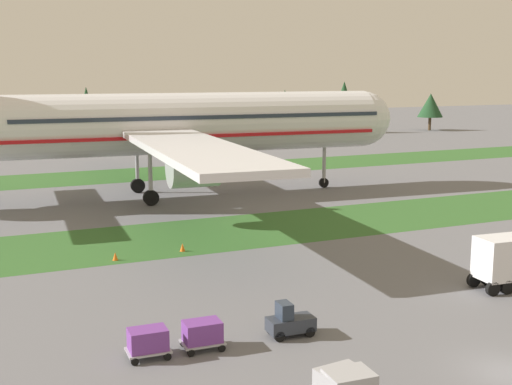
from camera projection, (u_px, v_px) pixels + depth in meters
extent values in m
plane|color=slate|center=(510.00, 373.00, 33.09)|extent=(400.00, 400.00, 0.00)
cube|color=#336028|center=(248.00, 230.00, 62.63)|extent=(320.00, 12.73, 0.01)
cube|color=#336028|center=(145.00, 174.00, 96.39)|extent=(320.00, 12.73, 0.01)
cylinder|color=silver|center=(176.00, 124.00, 77.64)|extent=(48.27, 10.34, 6.94)
sphere|color=silver|center=(363.00, 119.00, 85.53)|extent=(6.80, 6.80, 6.80)
cube|color=red|center=(176.00, 134.00, 77.85)|extent=(47.12, 10.39, 0.36)
cube|color=#283342|center=(201.00, 115.00, 78.44)|extent=(42.45, 9.99, 0.44)
cube|color=silver|center=(124.00, 119.00, 94.91)|extent=(9.87, 32.59, 0.62)
cylinder|color=#A3A3A8|center=(139.00, 138.00, 91.22)|extent=(4.93, 4.14, 3.82)
cube|color=silver|center=(194.00, 149.00, 58.69)|extent=(9.87, 32.59, 0.62)
cylinder|color=#A3A3A8|center=(194.00, 167.00, 63.94)|extent=(4.93, 4.14, 3.82)
cylinder|color=#A3A3A8|center=(324.00, 156.00, 84.59)|extent=(0.44, 0.44, 6.86)
cylinder|color=black|center=(324.00, 183.00, 85.20)|extent=(1.23, 0.50, 1.20)
cylinder|color=#A3A3A8|center=(137.00, 158.00, 80.98)|extent=(0.44, 0.44, 6.61)
cylinder|color=black|center=(138.00, 186.00, 81.57)|extent=(1.74, 0.71, 1.70)
cylinder|color=#A3A3A8|center=(150.00, 168.00, 73.26)|extent=(0.44, 0.44, 6.61)
cylinder|color=black|center=(151.00, 198.00, 73.85)|extent=(1.74, 0.71, 1.70)
cube|color=#2D333D|center=(291.00, 324.00, 37.63)|extent=(2.65, 1.40, 0.77)
cube|color=#283342|center=(284.00, 310.00, 37.35)|extent=(0.74, 1.12, 0.90)
cylinder|color=black|center=(301.00, 325.00, 38.53)|extent=(0.61, 0.22, 0.60)
cylinder|color=black|center=(310.00, 332.00, 37.53)|extent=(0.61, 0.22, 0.60)
cylinder|color=black|center=(272.00, 329.00, 37.88)|extent=(0.61, 0.22, 0.60)
cylinder|color=black|center=(280.00, 336.00, 36.87)|extent=(0.61, 0.22, 0.60)
cube|color=#A3A3A8|center=(202.00, 342.00, 35.85)|extent=(2.26, 1.58, 0.10)
cube|color=#70388E|center=(202.00, 331.00, 35.74)|extent=(1.99, 1.39, 1.10)
cylinder|color=black|center=(214.00, 339.00, 36.82)|extent=(0.40, 0.14, 0.40)
cylinder|color=black|center=(222.00, 348.00, 35.55)|extent=(0.40, 0.14, 0.40)
cylinder|color=black|center=(184.00, 343.00, 36.22)|extent=(0.40, 0.14, 0.40)
cylinder|color=black|center=(191.00, 353.00, 34.95)|extent=(0.40, 0.14, 0.40)
cube|color=#A3A3A8|center=(148.00, 350.00, 34.81)|extent=(2.26, 1.58, 0.10)
cube|color=#70388E|center=(148.00, 339.00, 34.70)|extent=(1.99, 1.39, 1.10)
cylinder|color=black|center=(161.00, 347.00, 35.77)|extent=(0.40, 0.14, 0.40)
cylinder|color=black|center=(168.00, 357.00, 34.51)|extent=(0.40, 0.14, 0.40)
cylinder|color=black|center=(129.00, 351.00, 35.17)|extent=(0.40, 0.14, 0.40)
cylinder|color=black|center=(135.00, 362.00, 33.91)|extent=(0.40, 0.14, 0.40)
cube|color=silver|center=(510.00, 257.00, 45.61)|extent=(4.66, 2.63, 2.80)
cylinder|color=black|center=(487.00, 278.00, 46.55)|extent=(0.98, 0.37, 0.96)
cylinder|color=black|center=(507.00, 287.00, 44.69)|extent=(0.98, 0.37, 0.96)
cylinder|color=black|center=(474.00, 280.00, 46.18)|extent=(0.98, 0.37, 0.96)
cylinder|color=black|center=(493.00, 289.00, 44.32)|extent=(0.98, 0.37, 0.96)
cone|color=orange|center=(115.00, 256.00, 52.65)|extent=(0.44, 0.44, 0.63)
cone|color=orange|center=(182.00, 247.00, 55.26)|extent=(0.44, 0.44, 0.66)
cylinder|color=#4C3823|center=(88.00, 138.00, 133.48)|extent=(0.70, 0.70, 2.83)
cone|color=#1E4223|center=(87.00, 109.00, 132.47)|extent=(4.63, 4.63, 8.45)
cylinder|color=#4C3823|center=(190.00, 133.00, 142.61)|extent=(0.70, 0.70, 2.83)
cone|color=#1E4223|center=(190.00, 112.00, 141.84)|extent=(6.25, 6.25, 5.87)
cylinder|color=#4C3823|center=(285.00, 128.00, 149.48)|extent=(0.70, 0.70, 3.81)
cone|color=#1E4223|center=(285.00, 105.00, 148.57)|extent=(5.71, 5.71, 6.40)
cylinder|color=#4C3823|center=(343.00, 126.00, 159.26)|extent=(0.70, 0.70, 2.97)
cone|color=#1E4223|center=(344.00, 101.00, 158.20)|extent=(5.98, 5.98, 8.95)
cylinder|color=#4C3823|center=(430.00, 124.00, 165.49)|extent=(0.70, 0.70, 3.23)
cone|color=#1E4223|center=(430.00, 105.00, 164.70)|extent=(6.12, 6.12, 5.69)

